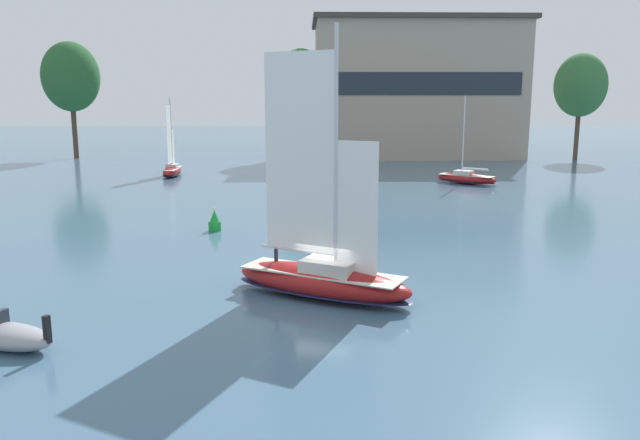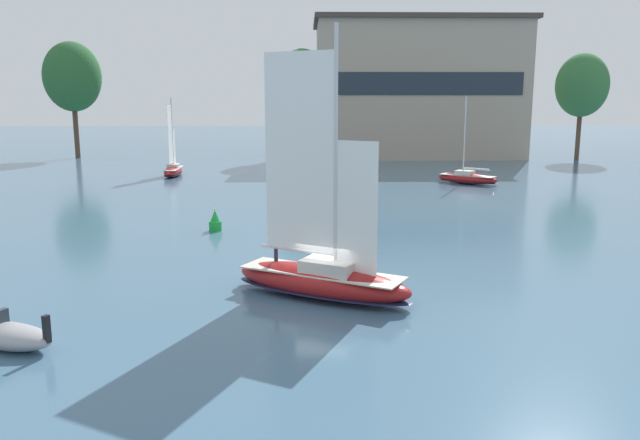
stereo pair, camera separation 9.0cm
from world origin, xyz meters
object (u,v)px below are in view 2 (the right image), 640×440
Objects in this scene: tree_shore_center at (582,86)px; sailboat_moored_mid_channel at (467,178)px; channel_buoy at (215,222)px; sailboat_moored_near_marina at (173,169)px; tree_shore_right at (302,83)px; sailboat_main at (322,277)px; tree_shore_left at (72,77)px; motor_tender at (8,336)px.

sailboat_moored_mid_channel is (-24.95, -28.81, -10.84)m from tree_shore_center.
tree_shore_center is at bearing 47.27° from channel_buoy.
tree_shore_right is at bearing 51.97° from sailboat_moored_near_marina.
sailboat_main is 52.05m from sailboat_moored_near_marina.
sailboat_moored_near_marina is 0.98× the size of sailboat_moored_mid_channel.
tree_shore_left reaches higher than tree_shore_center.
tree_shore_center is 1.72× the size of sailboat_moored_near_marina.
tree_shore_right is 1.75× the size of sailboat_moored_mid_channel.
sailboat_moored_mid_channel is at bearing 45.29° from channel_buoy.
tree_shore_center is at bearing 49.11° from sailboat_moored_mid_channel.
sailboat_moored_near_marina is 35.79m from sailboat_moored_mid_channel.
sailboat_moored_mid_channel is 2.25× the size of motor_tender.
tree_shore_right is at bearing 81.77° from motor_tender.
tree_shore_left is 80.28m from tree_shore_center.
sailboat_moored_mid_channel is at bearing 66.69° from sailboat_main.
sailboat_main is at bearing -62.85° from tree_shore_left.
channel_buoy is at bearing -134.71° from sailboat_moored_mid_channel.
sailboat_moored_mid_channel reaches higher than motor_tender.
sailboat_moored_mid_channel is (34.79, -8.42, -0.14)m from sailboat_moored_near_marina.
tree_shore_center is 9.72× the size of channel_buoy.
tree_shore_left reaches higher than sailboat_moored_mid_channel.
tree_shore_center is 93.85m from motor_tender.
sailboat_main is at bearing -70.64° from sailboat_moored_near_marina.
tree_shore_right reaches higher than sailboat_main.
sailboat_main is 44.31m from sailboat_moored_mid_channel.
sailboat_moored_near_marina is at bearing 166.40° from sailboat_moored_mid_channel.
channel_buoy is (-24.83, -25.08, -0.00)m from sailboat_moored_mid_channel.
motor_tender is at bearing -98.23° from tree_shore_right.
sailboat_main is at bearing -64.93° from channel_buoy.
sailboat_main is at bearing 26.39° from motor_tender.
sailboat_moored_mid_channel is at bearing -30.70° from tree_shore_left.
sailboat_moored_near_marina is at bearing -161.15° from tree_shore_center.
tree_shore_left is 36.71m from tree_shore_right.
tree_shore_center reaches higher than sailboat_main.
tree_shore_right is 28.36m from sailboat_moored_near_marina.
tree_shore_left reaches higher than motor_tender.
motor_tender is at bearing -153.61° from sailboat_main.
tree_shore_center reaches higher than motor_tender.
channel_buoy is (-49.78, -53.90, -10.85)m from tree_shore_center.
sailboat_moored_near_marina is at bearing 109.36° from sailboat_main.
tree_shore_right is 1.78× the size of sailboat_moored_near_marina.
tree_shore_center is at bearing 54.13° from motor_tender.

